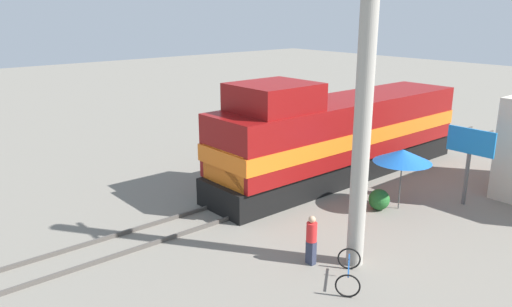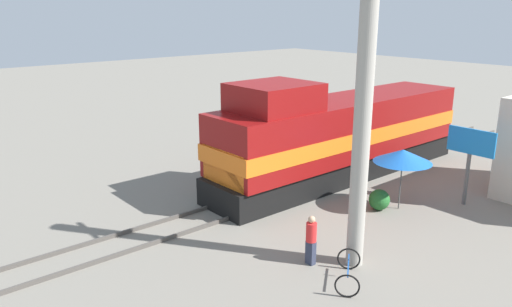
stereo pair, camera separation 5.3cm
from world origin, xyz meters
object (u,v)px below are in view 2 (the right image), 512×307
object	(u,v)px
vendor_umbrella	(403,156)
bicycle	(348,271)
utility_pole	(363,114)
locomotive	(337,136)
billboard_sign	(470,148)
person_bystander	(311,238)

from	to	relation	value
vendor_umbrella	bicycle	xyz separation A→B (m)	(2.37, -6.07, -1.87)
utility_pole	bicycle	world-z (taller)	utility_pole
bicycle	vendor_umbrella	bearing A→B (deg)	-106.64
locomotive	billboard_sign	size ratio (longest dim) A/B	4.64
utility_pole	billboard_sign	xyz separation A→B (m)	(-0.25, 7.47, -2.43)
billboard_sign	bicycle	distance (m)	8.85
vendor_umbrella	bicycle	size ratio (longest dim) A/B	1.42
utility_pole	person_bystander	xyz separation A→B (m)	(-0.88, -1.10, -3.99)
locomotive	utility_pole	bearing A→B (deg)	-44.88
vendor_umbrella	billboard_sign	world-z (taller)	billboard_sign
vendor_umbrella	billboard_sign	distance (m)	2.90
billboard_sign	locomotive	bearing A→B (deg)	-165.53
vendor_umbrella	person_bystander	distance (m)	6.29
bicycle	person_bystander	bearing A→B (deg)	-37.64
billboard_sign	person_bystander	distance (m)	8.73
utility_pole	person_bystander	size ratio (longest dim) A/B	5.89
locomotive	vendor_umbrella	xyz separation A→B (m)	(4.28, -1.00, 0.16)
locomotive	bicycle	world-z (taller)	locomotive
bicycle	locomotive	bearing A→B (deg)	-84.75
billboard_sign	person_bystander	bearing A→B (deg)	-94.16
person_bystander	bicycle	xyz separation A→B (m)	(1.52, 0.01, -0.52)
locomotive	person_bystander	distance (m)	8.83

